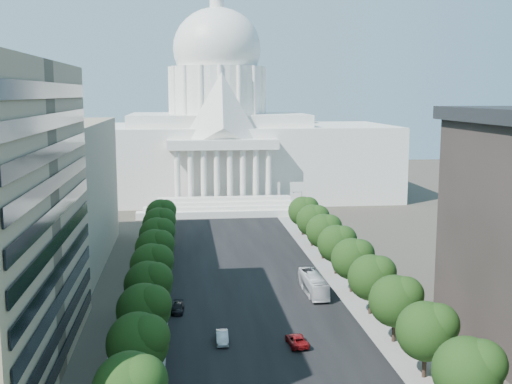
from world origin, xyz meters
name	(u,v)px	position (x,y,z in m)	size (l,w,h in m)	color
road_asphalt	(244,268)	(0.00, 90.00, 0.00)	(30.00, 260.00, 0.01)	black
sidewalk_left	(152,271)	(-19.00, 90.00, 0.00)	(8.00, 260.00, 0.02)	gray
sidewalk_right	(334,266)	(19.00, 90.00, 0.00)	(8.00, 260.00, 0.02)	gray
capitol	(218,140)	(0.00, 184.89, 20.01)	(120.00, 56.00, 73.00)	white
office_block_left_far	(13,194)	(-48.00, 100.00, 15.00)	(38.00, 52.00, 30.00)	gray
tree_l_c	(140,342)	(-17.66, 35.81, 6.45)	(7.79, 7.60, 9.97)	#33261C
tree_l_d	(146,309)	(-17.66, 47.81, 6.45)	(7.79, 7.60, 9.97)	#33261C
tree_l_e	(150,283)	(-17.66, 59.81, 6.45)	(7.79, 7.60, 9.97)	#33261C
tree_l_f	(153,264)	(-17.66, 71.81, 6.45)	(7.79, 7.60, 9.97)	#33261C
tree_l_g	(156,247)	(-17.66, 83.81, 6.45)	(7.79, 7.60, 9.97)	#33261C
tree_l_h	(158,234)	(-17.66, 95.81, 6.45)	(7.79, 7.60, 9.97)	#33261C
tree_l_i	(160,223)	(-17.66, 107.81, 6.45)	(7.79, 7.60, 9.97)	#33261C
tree_l_j	(162,213)	(-17.66, 119.81, 6.45)	(7.79, 7.60, 9.97)	#33261C
tree_r_b	(471,370)	(18.34, 23.81, 6.45)	(7.79, 7.60, 9.97)	#33261C
tree_r_c	(429,329)	(18.34, 35.81, 6.45)	(7.79, 7.60, 9.97)	#33261C
tree_r_d	(398,299)	(18.34, 47.81, 6.45)	(7.79, 7.60, 9.97)	#33261C
tree_r_e	(373,276)	(18.34, 59.81, 6.45)	(7.79, 7.60, 9.97)	#33261C
tree_r_f	(354,258)	(18.34, 71.81, 6.45)	(7.79, 7.60, 9.97)	#33261C
tree_r_g	(338,243)	(18.34, 83.81, 6.45)	(7.79, 7.60, 9.97)	#33261C
tree_r_h	(325,230)	(18.34, 95.81, 6.45)	(7.79, 7.60, 9.97)	#33261C
tree_r_i	(314,219)	(18.34, 107.81, 6.45)	(7.79, 7.60, 9.97)	#33261C
tree_r_j	(304,210)	(18.34, 119.81, 6.45)	(7.79, 7.60, 9.97)	#33261C
streetlight_b	(443,336)	(19.90, 35.00, 5.82)	(2.61, 0.44, 9.00)	gray
streetlight_c	(382,279)	(19.90, 60.00, 5.82)	(2.61, 0.44, 9.00)	gray
streetlight_d	(344,244)	(19.90, 85.00, 5.82)	(2.61, 0.44, 9.00)	gray
streetlight_e	(318,220)	(19.90, 110.00, 5.82)	(2.61, 0.44, 9.00)	gray
streetlight_f	(300,203)	(19.90, 135.00, 5.82)	(2.61, 0.44, 9.00)	gray
car_silver	(222,337)	(-6.97, 50.32, 0.82)	(1.74, 4.98, 1.64)	#ABADB3
car_red	(297,340)	(3.65, 48.11, 0.77)	(2.55, 5.52, 1.53)	maroon
car_dark_b	(178,308)	(-13.50, 64.28, 0.71)	(1.99, 4.90, 1.42)	black
city_bus	(313,284)	(10.86, 71.58, 1.80)	(3.03, 12.96, 3.61)	silver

